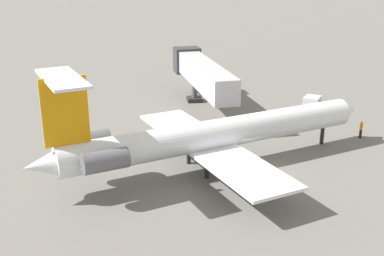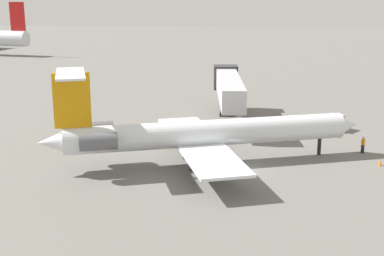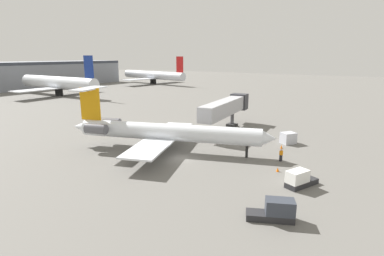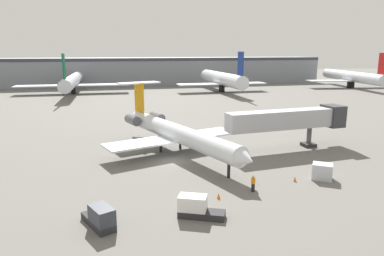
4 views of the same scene
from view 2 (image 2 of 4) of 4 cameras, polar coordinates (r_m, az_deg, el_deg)
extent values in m
cube|color=#66635E|center=(48.27, 5.31, -4.53)|extent=(400.00, 400.00, 0.10)
cylinder|color=silver|center=(49.06, 1.85, -0.55)|extent=(10.88, 25.98, 2.45)
cone|color=silver|center=(54.28, 16.41, 0.34)|extent=(2.91, 2.83, 2.33)
cone|color=silver|center=(47.59, -14.93, -1.52)|extent=(2.81, 3.13, 2.08)
cube|color=silver|center=(54.04, -0.60, -0.13)|extent=(10.04, 7.10, 0.24)
cube|color=silver|center=(44.17, 2.33, -3.53)|extent=(10.04, 7.10, 0.24)
cylinder|color=#595960|center=(49.53, -10.39, -0.16)|extent=(2.45, 3.51, 1.50)
cylinder|color=#595960|center=(45.43, -10.13, -1.49)|extent=(2.45, 3.51, 1.50)
cube|color=orange|center=(46.70, -12.89, 2.92)|extent=(1.26, 3.11, 4.86)
cube|color=silver|center=(46.30, -13.06, 5.74)|extent=(7.21, 4.46, 0.20)
cylinder|color=black|center=(53.52, 13.63, -1.96)|extent=(0.36, 0.36, 1.68)
cylinder|color=black|center=(50.68, -0.81, -2.47)|extent=(0.36, 0.36, 1.68)
cylinder|color=black|center=(47.70, -0.01, -3.57)|extent=(0.36, 0.36, 1.68)
cube|color=#ADADB2|center=(63.66, 4.07, 4.32)|extent=(17.89, 4.25, 2.60)
cube|color=#333338|center=(71.99, 3.67, 5.52)|extent=(2.69, 3.41, 3.20)
cylinder|color=#4C4C51|center=(68.55, 3.81, 2.63)|extent=(0.70, 0.70, 3.10)
cube|color=#262626|center=(68.83, 3.79, 1.57)|extent=(1.80, 1.80, 0.50)
cube|color=black|center=(55.39, 18.01, -2.17)|extent=(0.40, 0.37, 0.85)
cube|color=orange|center=(55.19, 18.07, -1.45)|extent=(0.48, 0.43, 0.60)
sphere|color=tan|center=(55.08, 18.11, -1.03)|extent=(0.24, 0.24, 0.24)
cube|color=silver|center=(63.44, 15.14, 0.56)|extent=(2.72, 2.62, 1.78)
cone|color=orange|center=(60.45, 15.49, -0.75)|extent=(0.36, 0.36, 0.55)
cone|color=orange|center=(51.95, 19.72, -3.58)|extent=(0.36, 0.36, 0.55)
cube|color=red|center=(139.21, -18.42, 11.41)|extent=(0.88, 4.00, 7.00)
camera|label=1|loc=(15.83, -37.82, 13.27)|focal=43.81mm
camera|label=3|loc=(26.10, 64.51, 1.88)|focal=28.25mm
camera|label=4|loc=(57.36, 55.35, 6.73)|focal=33.23mm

